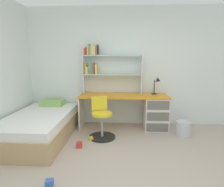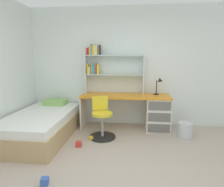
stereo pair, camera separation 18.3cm
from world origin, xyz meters
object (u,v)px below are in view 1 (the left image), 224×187
swivel_chair (102,122)px  toy_block_blue_1 (49,183)px  waste_bin (183,129)px  bookshelf_hutch (102,64)px  bed_platform (40,126)px  desk (147,110)px  toy_block_red_0 (79,145)px  desk_lamp (157,83)px  toy_block_yellow_2 (91,139)px

swivel_chair → toy_block_blue_1: swivel_chair is taller
waste_bin → bookshelf_hutch: bearing=161.3°
bookshelf_hutch → bed_platform: bearing=-143.4°
swivel_chair → bed_platform: size_ratio=0.41×
desk → toy_block_red_0: desk is taller
desk → toy_block_blue_1: bearing=-124.0°
toy_block_blue_1 → swivel_chair: bearing=73.0°
bed_platform → toy_block_blue_1: 1.62m
swivel_chair → toy_block_red_0: bearing=-126.2°
desk_lamp → toy_block_red_0: 2.13m
desk_lamp → bed_platform: desk_lamp is taller
desk → swivel_chair: 1.11m
desk → waste_bin: desk is taller
desk_lamp → toy_block_red_0: size_ratio=3.99×
bookshelf_hutch → swivel_chair: bookshelf_hutch is taller
toy_block_blue_1 → desk_lamp: bearing=53.1°
desk → desk_lamp: bearing=22.6°
waste_bin → toy_block_red_0: waste_bin is taller
bed_platform → toy_block_blue_1: size_ratio=21.74×
desk → swivel_chair: size_ratio=2.41×
desk_lamp → toy_block_blue_1: 2.92m
bed_platform → toy_block_blue_1: (0.72, -1.44, -0.20)m
bookshelf_hutch → toy_block_red_0: bookshelf_hutch is taller
bookshelf_hutch → waste_bin: bearing=-18.7°
bookshelf_hutch → toy_block_red_0: bearing=-103.6°
bookshelf_hutch → desk_lamp: bearing=-4.0°
desk → toy_block_red_0: bearing=-141.4°
bed_platform → desk_lamp: bearing=17.9°
desk_lamp → toy_block_yellow_2: bearing=-148.5°
swivel_chair → toy_block_yellow_2: (-0.19, -0.18, -0.28)m
bookshelf_hutch → toy_block_red_0: 1.86m
desk → desk_lamp: desk_lamp is taller
desk_lamp → bed_platform: size_ratio=0.19×
desk → toy_block_red_0: (-1.30, -1.04, -0.38)m
swivel_chair → waste_bin: bearing=5.8°
desk → toy_block_red_0: size_ratio=20.12×
bookshelf_hutch → swivel_chair: bearing=-86.0°
bed_platform → bookshelf_hutch: bearing=36.6°
bed_platform → toy_block_red_0: bed_platform is taller
bookshelf_hutch → toy_block_red_0: size_ratio=13.75×
desk_lamp → toy_block_yellow_2: size_ratio=5.14×
desk → bed_platform: bearing=-162.6°
toy_block_red_0 → toy_block_blue_1: (-0.13, -1.07, -0.00)m
bed_platform → toy_block_blue_1: bed_platform is taller
toy_block_yellow_2 → desk: bearing=33.1°
desk_lamp → bookshelf_hutch: bearing=176.0°
waste_bin → toy_block_blue_1: (-2.12, -1.71, -0.10)m
desk → toy_block_red_0: 1.70m
bookshelf_hutch → toy_block_yellow_2: bearing=-98.4°
waste_bin → toy_block_yellow_2: (-1.83, -0.35, -0.11)m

